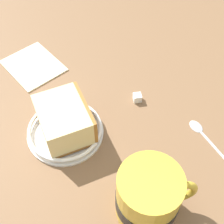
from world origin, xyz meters
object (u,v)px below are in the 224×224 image
cake_slice (65,120)px  sugar_cube (137,98)px  small_plate (65,131)px  tea_mug (149,197)px  teaspoon (203,133)px  folded_napkin (33,65)px

cake_slice → sugar_cube: 15.59cm
small_plate → sugar_cube: (13.69, -7.34, -0.05)cm
tea_mug → teaspoon: (17.77, -2.42, -4.59)cm
cake_slice → folded_napkin: bearing=58.4°
sugar_cube → teaspoon: bearing=-93.7°
small_plate → teaspoon: small_plate is taller
cake_slice → teaspoon: size_ratio=1.20×
tea_mug → sugar_cube: tea_mug is taller
cake_slice → tea_mug: bearing=-105.5°
tea_mug → teaspoon: bearing=-7.8°
small_plate → teaspoon: bearing=-59.1°
small_plate → sugar_cube: size_ratio=8.92×
small_plate → teaspoon: (12.78, -21.36, -0.47)cm
cake_slice → tea_mug: size_ratio=1.25×
cake_slice → sugar_cube: bearing=-28.1°
teaspoon → sugar_cube: bearing=86.3°
small_plate → folded_napkin: small_plate is taller
small_plate → sugar_cube: bearing=-28.2°
folded_napkin → sugar_cube: size_ratio=7.85×
tea_mug → sugar_cube: bearing=31.8°
small_plate → teaspoon: 24.89cm
tea_mug → teaspoon: 18.52cm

